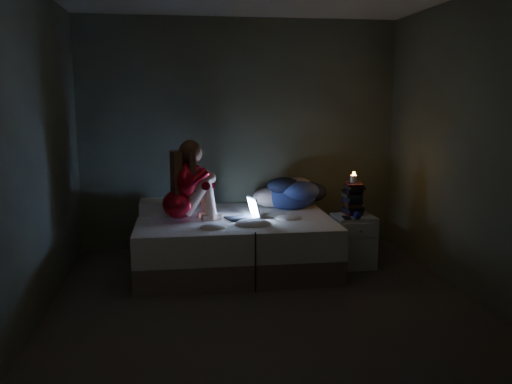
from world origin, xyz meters
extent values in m
cube|color=#3B3430|center=(0.00, 0.00, -0.01)|extent=(3.60, 3.80, 0.02)
cube|color=#5A6353|center=(0.00, 1.91, 1.30)|extent=(3.60, 0.02, 2.60)
cube|color=#5A6353|center=(0.00, -1.91, 1.30)|extent=(3.60, 0.02, 2.60)
cube|color=#5A6353|center=(-1.81, 0.00, 1.30)|extent=(0.02, 3.80, 2.60)
cube|color=#5A6353|center=(1.81, 0.00, 1.30)|extent=(0.02, 3.80, 2.60)
cube|color=white|center=(-0.87, 1.37, 0.60)|extent=(0.48, 0.34, 0.14)
cube|color=silver|center=(1.06, 0.97, 0.27)|extent=(0.41, 0.37, 0.53)
cylinder|color=beige|center=(1.07, 1.04, 0.90)|extent=(0.07, 0.07, 0.08)
cube|color=black|center=(0.94, 0.87, 0.54)|extent=(0.09, 0.15, 0.01)
sphere|color=navy|center=(1.03, 0.80, 0.57)|extent=(0.08, 0.08, 0.08)
camera|label=1|loc=(-0.69, -4.15, 1.71)|focal=37.38mm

